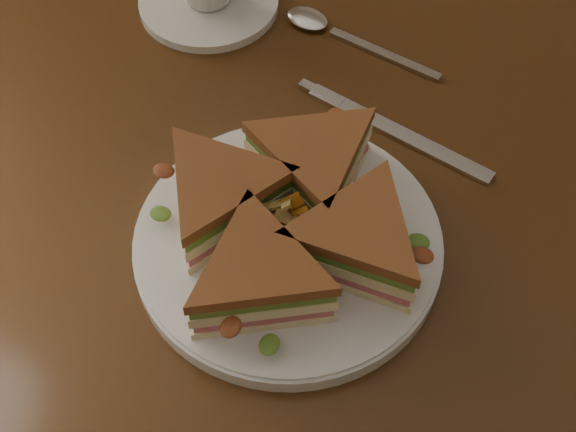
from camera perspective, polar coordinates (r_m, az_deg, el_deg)
The scene contains 7 objects.
table at distance 0.83m, azimuth 2.16°, elevation -0.77°, with size 1.20×0.80×0.75m.
plate at distance 0.69m, azimuth 0.00°, elevation -2.01°, with size 0.27×0.27×0.02m, color white.
sandwich_wedges at distance 0.66m, azimuth 0.00°, elevation -0.25°, with size 0.28×0.28×0.06m.
crisps_mound at distance 0.67m, azimuth 0.00°, elevation -0.45°, with size 0.09×0.09×0.05m, color #BB6C18, non-canonical shape.
spoon at distance 0.88m, azimuth 2.70°, elevation 13.24°, with size 0.18×0.03×0.01m.
knife at distance 0.79m, azimuth 6.94°, elevation 6.32°, with size 0.22×0.02×0.00m.
saucer at distance 0.92m, azimuth -5.65°, elevation 14.89°, with size 0.15×0.15×0.01m, color white.
Camera 1 is at (0.25, -0.40, 1.34)m, focal length 50.00 mm.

